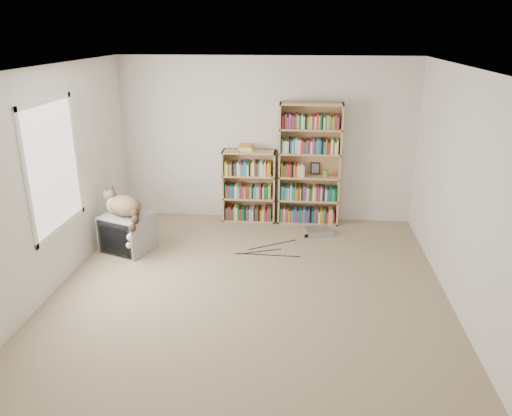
# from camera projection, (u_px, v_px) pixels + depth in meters

# --- Properties ---
(floor) EXTENTS (4.50, 5.00, 0.01)m
(floor) POSITION_uv_depth(u_px,v_px,m) (249.00, 294.00, 5.71)
(floor) COLOR tan
(floor) RESTS_ON ground
(wall_back) EXTENTS (4.50, 0.02, 2.50)m
(wall_back) POSITION_uv_depth(u_px,v_px,m) (266.00, 140.00, 7.63)
(wall_back) COLOR silver
(wall_back) RESTS_ON floor
(wall_front) EXTENTS (4.50, 0.02, 2.50)m
(wall_front) POSITION_uv_depth(u_px,v_px,m) (201.00, 320.00, 2.95)
(wall_front) COLOR silver
(wall_front) RESTS_ON floor
(wall_left) EXTENTS (0.02, 5.00, 2.50)m
(wall_left) POSITION_uv_depth(u_px,v_px,m) (46.00, 184.00, 5.49)
(wall_left) COLOR silver
(wall_left) RESTS_ON floor
(wall_right) EXTENTS (0.02, 5.00, 2.50)m
(wall_right) POSITION_uv_depth(u_px,v_px,m) (467.00, 197.00, 5.08)
(wall_right) COLOR silver
(wall_right) RESTS_ON floor
(ceiling) EXTENTS (4.50, 5.00, 0.02)m
(ceiling) POSITION_uv_depth(u_px,v_px,m) (248.00, 69.00, 4.86)
(ceiling) COLOR white
(ceiling) RESTS_ON wall_back
(window) EXTENTS (0.02, 1.22, 1.52)m
(window) POSITION_uv_depth(u_px,v_px,m) (53.00, 167.00, 5.63)
(window) COLOR white
(window) RESTS_ON wall_left
(crt_tv) EXTENTS (0.74, 0.71, 0.52)m
(crt_tv) POSITION_uv_depth(u_px,v_px,m) (128.00, 233.00, 6.77)
(crt_tv) COLOR #949496
(crt_tv) RESTS_ON floor
(cat) EXTENTS (0.68, 0.75, 0.60)m
(cat) POSITION_uv_depth(u_px,v_px,m) (125.00, 210.00, 6.57)
(cat) COLOR #342215
(cat) RESTS_ON crt_tv
(bookcase_tall) EXTENTS (0.93, 0.30, 1.85)m
(bookcase_tall) POSITION_uv_depth(u_px,v_px,m) (309.00, 168.00, 7.56)
(bookcase_tall) COLOR tan
(bookcase_tall) RESTS_ON floor
(bookcase_short) EXTENTS (0.81, 0.30, 1.12)m
(bookcase_short) POSITION_uv_depth(u_px,v_px,m) (249.00, 189.00, 7.77)
(bookcase_short) COLOR tan
(bookcase_short) RESTS_ON floor
(book_stack) EXTENTS (0.20, 0.27, 0.09)m
(book_stack) POSITION_uv_depth(u_px,v_px,m) (247.00, 148.00, 7.55)
(book_stack) COLOR red
(book_stack) RESTS_ON bookcase_short
(green_mug) EXTENTS (0.08, 0.08, 0.09)m
(green_mug) POSITION_uv_depth(u_px,v_px,m) (326.00, 173.00, 7.55)
(green_mug) COLOR #5CA02D
(green_mug) RESTS_ON bookcase_tall
(framed_print) EXTENTS (0.14, 0.05, 0.18)m
(framed_print) POSITION_uv_depth(u_px,v_px,m) (315.00, 168.00, 7.64)
(framed_print) COLOR black
(framed_print) RESTS_ON bookcase_tall
(dvd_player) EXTENTS (0.46, 0.39, 0.09)m
(dvd_player) POSITION_uv_depth(u_px,v_px,m) (318.00, 232.00, 7.35)
(dvd_player) COLOR #B1B1B6
(dvd_player) RESTS_ON floor
(wall_outlet) EXTENTS (0.01, 0.08, 0.13)m
(wall_outlet) POSITION_uv_depth(u_px,v_px,m) (104.00, 218.00, 7.11)
(wall_outlet) COLOR silver
(wall_outlet) RESTS_ON wall_left
(floor_cables) EXTENTS (1.20, 0.70, 0.01)m
(floor_cables) POSITION_uv_depth(u_px,v_px,m) (251.00, 249.00, 6.88)
(floor_cables) COLOR black
(floor_cables) RESTS_ON floor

